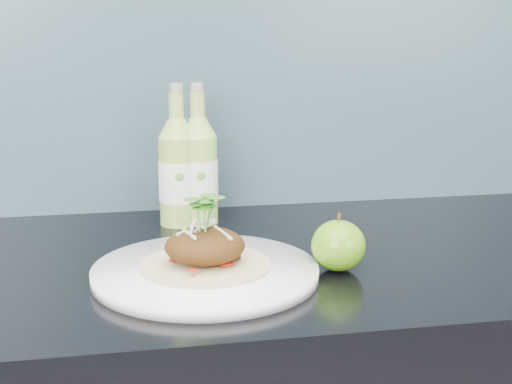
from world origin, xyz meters
The scene contains 6 objects.
subway_backsplash centered at (0.00, 1.99, 1.25)m, with size 4.00×0.02×0.70m, color #6791A2.
dinner_plate centered at (-0.05, 1.60, 0.91)m, with size 0.35×0.35×0.02m.
pork_taco centered at (-0.05, 1.60, 0.95)m, with size 0.17×0.17×0.10m.
green_apple centered at (0.13, 1.60, 0.94)m, with size 0.09×0.09×0.08m.
cider_bottle_left centered at (-0.06, 1.88, 0.99)m, with size 0.08×0.08×0.24m.
cider_bottle_right centered at (-0.03, 1.88, 0.99)m, with size 0.08×0.08×0.24m.
Camera 1 is at (-0.16, 0.71, 1.23)m, focal length 50.00 mm.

